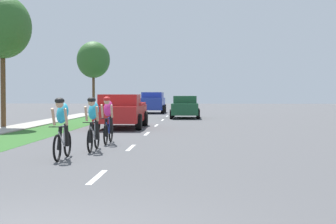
% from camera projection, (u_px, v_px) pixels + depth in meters
% --- Properties ---
extents(ground_plane, '(120.00, 120.00, 0.00)m').
position_uv_depth(ground_plane, '(155.00, 127.00, 25.92)').
color(ground_plane, '#4C4C4F').
extents(grass_verge, '(2.31, 70.00, 0.01)m').
position_uv_depth(grass_verge, '(62.00, 127.00, 26.15)').
color(grass_verge, '#2D6026').
rests_on(grass_verge, ground_plane).
extents(sidewalk_concrete, '(1.54, 70.00, 0.10)m').
position_uv_depth(sidewalk_concrete, '(25.00, 126.00, 26.24)').
color(sidewalk_concrete, '#9E998E').
rests_on(sidewalk_concrete, ground_plane).
extents(lane_markings_center, '(0.12, 52.20, 0.01)m').
position_uv_depth(lane_markings_center, '(160.00, 122.00, 29.92)').
color(lane_markings_center, white).
rests_on(lane_markings_center, ground_plane).
extents(cyclist_lead, '(0.42, 1.72, 1.58)m').
position_uv_depth(cyclist_lead, '(62.00, 128.00, 13.12)').
color(cyclist_lead, black).
rests_on(cyclist_lead, ground_plane).
extents(cyclist_trailing, '(0.42, 1.72, 1.58)m').
position_uv_depth(cyclist_trailing, '(93.00, 123.00, 15.04)').
color(cyclist_trailing, black).
rests_on(cyclist_trailing, ground_plane).
extents(cyclist_distant, '(0.42, 1.72, 1.58)m').
position_uv_depth(cyclist_distant, '(108.00, 119.00, 17.25)').
color(cyclist_distant, black).
rests_on(cyclist_distant, ground_plane).
extents(pickup_red, '(2.22, 5.10, 1.64)m').
position_uv_depth(pickup_red, '(122.00, 111.00, 24.95)').
color(pickup_red, red).
rests_on(pickup_red, ground_plane).
extents(sedan_dark_green, '(1.98, 4.30, 1.52)m').
position_uv_depth(sedan_dark_green, '(185.00, 107.00, 35.21)').
color(sedan_dark_green, '#194C2D').
rests_on(sedan_dark_green, ground_plane).
extents(suv_blue, '(2.15, 4.70, 1.79)m').
position_uv_depth(suv_blue, '(153.00, 102.00, 44.24)').
color(suv_blue, '#23389E').
rests_on(suv_blue, ground_plane).
extents(street_tree_near, '(2.81, 2.81, 6.48)m').
position_uv_depth(street_tree_near, '(2.00, 27.00, 25.12)').
color(street_tree_near, brown).
rests_on(street_tree_near, ground_plane).
extents(street_tree_far, '(3.00, 3.00, 6.40)m').
position_uv_depth(street_tree_far, '(93.00, 60.00, 46.67)').
color(street_tree_far, brown).
rests_on(street_tree_far, ground_plane).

